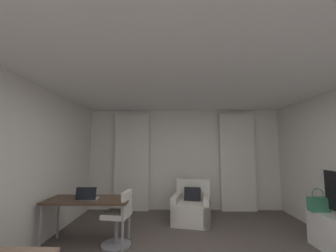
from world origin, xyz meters
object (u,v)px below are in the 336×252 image
Objects in this scene: laptop at (87,197)px; handbag_primary at (318,204)px; desk at (89,202)px; armchair at (192,208)px; desk_chair at (119,221)px.

laptop reaches higher than handbag_primary.
armchair is at bearing 31.52° from desk.
handbag_primary reaches higher than armchair.
desk_chair is (-1.32, -1.18, 0.11)m from armchair.
armchair is 2.68× the size of handbag_primary.
desk is at bearing 179.30° from handbag_primary.
handbag_primary is (3.27, 0.01, 0.29)m from desk_chair.
laptop reaches higher than armchair.
armchair is 2.27m from laptop.
desk_chair is 3.28m from handbag_primary.
desk is 3.80m from handbag_primary.
desk_chair reaches higher than desk.
laptop reaches higher than desk_chair.
desk is 3.74× the size of handbag_primary.
armchair is 2.20m from desk.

